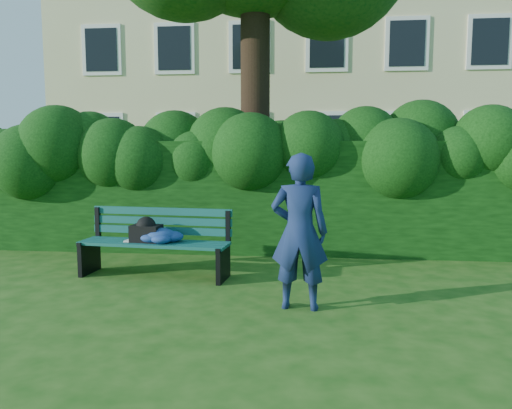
# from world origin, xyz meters

# --- Properties ---
(ground) EXTENTS (80.00, 80.00, 0.00)m
(ground) POSITION_xyz_m (0.00, 0.00, 0.00)
(ground) COLOR #1D5013
(ground) RESTS_ON ground
(apartment_building) EXTENTS (16.00, 8.08, 12.00)m
(apartment_building) POSITION_xyz_m (-0.00, 13.99, 6.00)
(apartment_building) COLOR beige
(apartment_building) RESTS_ON ground
(hedge) EXTENTS (10.00, 1.00, 1.80)m
(hedge) POSITION_xyz_m (0.00, 2.20, 0.90)
(hedge) COLOR black
(hedge) RESTS_ON ground
(park_bench) EXTENTS (2.03, 0.75, 0.89)m
(park_bench) POSITION_xyz_m (-1.31, 0.38, 0.50)
(park_bench) COLOR #115457
(park_bench) RESTS_ON ground
(man_reading) EXTENTS (0.63, 0.43, 1.66)m
(man_reading) POSITION_xyz_m (0.60, -0.76, 0.83)
(man_reading) COLOR navy
(man_reading) RESTS_ON ground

